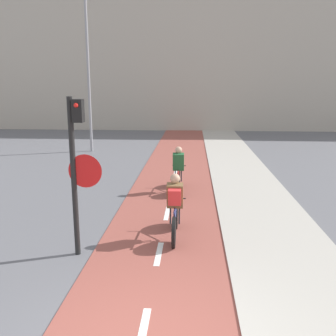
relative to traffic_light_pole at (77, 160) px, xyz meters
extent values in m
cube|color=white|center=(1.59, -2.42, -1.97)|extent=(0.12, 1.10, 0.00)
cube|color=white|center=(1.59, 0.08, -1.97)|extent=(0.12, 1.10, 0.00)
cube|color=white|center=(1.59, 2.58, -1.97)|extent=(0.12, 1.10, 0.00)
cube|color=white|center=(1.59, 5.08, -1.97)|extent=(0.12, 1.10, 0.00)
cube|color=white|center=(1.59, 7.58, -1.97)|extent=(0.12, 1.10, 0.00)
cube|color=#B2A899|center=(1.59, 24.07, 3.05)|extent=(60.00, 5.00, 10.08)
cylinder|color=black|center=(-0.08, 0.00, -0.38)|extent=(0.11, 0.11, 3.22)
cube|color=black|center=(0.07, 0.00, 0.96)|extent=(0.20, 0.20, 0.44)
sphere|color=red|center=(0.07, -0.11, 1.07)|extent=(0.09, 0.09, 0.09)
cone|color=red|center=(0.15, 0.00, -0.22)|extent=(0.67, 0.01, 0.67)
cone|color=silver|center=(0.15, 0.00, -0.22)|extent=(0.60, 0.02, 0.60)
cylinder|color=gray|center=(-3.07, 12.18, 1.92)|extent=(0.14, 0.14, 7.82)
cylinder|color=black|center=(1.88, 0.47, -1.65)|extent=(0.07, 0.67, 0.67)
cylinder|color=black|center=(1.88, 1.58, -1.65)|extent=(0.07, 0.67, 0.67)
cylinder|color=navy|center=(1.88, 1.24, -1.48)|extent=(0.04, 0.71, 0.42)
cylinder|color=navy|center=(1.88, 0.73, -1.46)|extent=(0.04, 0.37, 0.44)
cylinder|color=navy|center=(1.88, 1.07, -1.27)|extent=(0.04, 1.03, 0.07)
cylinder|color=navy|center=(1.88, 0.69, -1.66)|extent=(0.04, 0.42, 0.05)
cylinder|color=black|center=(1.88, 1.58, -1.23)|extent=(0.46, 0.03, 0.03)
cube|color=brown|center=(1.88, 0.95, -0.97)|extent=(0.36, 0.31, 0.59)
sphere|color=tan|center=(1.88, 0.99, -0.59)|extent=(0.22, 0.22, 0.22)
cylinder|color=#232328|center=(1.78, 0.91, -1.41)|extent=(0.04, 0.07, 0.42)
cylinder|color=#232328|center=(1.98, 0.91, -1.41)|extent=(0.04, 0.07, 0.42)
cube|color=red|center=(1.88, 0.77, -0.95)|extent=(0.28, 0.23, 0.39)
cylinder|color=black|center=(1.81, 4.31, -1.66)|extent=(0.07, 0.66, 0.66)
cylinder|color=black|center=(1.81, 5.39, -1.66)|extent=(0.07, 0.66, 0.66)
cylinder|color=maroon|center=(1.81, 5.06, -1.49)|extent=(0.04, 0.69, 0.41)
cylinder|color=maroon|center=(1.81, 4.55, -1.47)|extent=(0.04, 0.36, 0.43)
cylinder|color=maroon|center=(1.81, 4.89, -1.28)|extent=(0.04, 1.01, 0.07)
cylinder|color=maroon|center=(1.81, 4.51, -1.67)|extent=(0.04, 0.41, 0.05)
cylinder|color=black|center=(1.81, 5.39, -1.25)|extent=(0.46, 0.03, 0.03)
cube|color=#235B33|center=(1.81, 4.77, -0.98)|extent=(0.36, 0.31, 0.59)
sphere|color=tan|center=(1.81, 4.81, -0.61)|extent=(0.22, 0.22, 0.22)
cylinder|color=#232328|center=(1.71, 4.73, -1.42)|extent=(0.04, 0.07, 0.41)
cylinder|color=#232328|center=(1.91, 4.73, -1.42)|extent=(0.04, 0.07, 0.41)
camera|label=1|loc=(2.26, -7.04, 1.44)|focal=40.00mm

